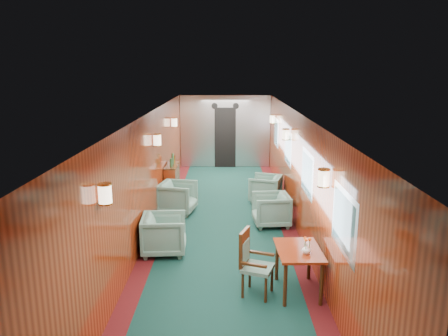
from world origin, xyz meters
name	(u,v)px	position (x,y,z in m)	size (l,w,h in m)	color
room	(224,152)	(0.00, 0.00, 1.63)	(12.00, 12.10, 2.40)	#0E332B
bulkhead	(225,132)	(0.00, 5.91, 1.18)	(2.98, 0.17, 2.39)	silver
windows_right	(296,159)	(1.49, 0.25, 1.45)	(0.02, 8.60, 0.80)	silver
wall_sconces	(224,140)	(0.00, 0.57, 1.79)	(2.97, 7.97, 0.25)	#FBE9C4
dining_table	(299,256)	(1.12, -2.56, 0.57)	(0.67, 0.93, 0.68)	maroon
side_chair	(252,260)	(0.43, -2.61, 0.53)	(0.55, 0.57, 0.99)	#214E47
credenza	(172,181)	(-1.34, 2.24, 0.45)	(0.31, 0.98, 1.15)	maroon
flower_vase	(306,249)	(1.21, -2.71, 0.75)	(0.13, 0.13, 0.14)	silver
armchair_left_near	(164,234)	(-1.06, -1.16, 0.36)	(0.76, 0.78, 0.71)	#214E47
armchair_left_far	(178,197)	(-1.07, 1.09, 0.36)	(0.77, 0.80, 0.72)	#214E47
armchair_right_near	(271,210)	(1.00, 0.28, 0.34)	(0.73, 0.76, 0.69)	#214E47
armchair_right_far	(265,188)	(1.02, 1.96, 0.34)	(0.72, 0.74, 0.67)	#214E47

